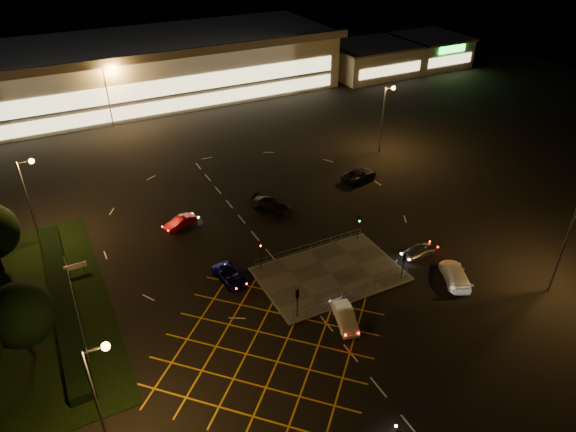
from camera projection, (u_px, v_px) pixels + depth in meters
name	position (u px, v px, depth m)	size (l,w,h in m)	color
ground	(304.00, 269.00, 53.60)	(180.00, 180.00, 0.00)	black
pedestrian_island	(330.00, 274.00, 52.83)	(14.00, 9.00, 0.12)	#4C4944
grass_verge	(6.00, 319.00, 47.25)	(18.00, 30.00, 0.08)	black
hedge	(63.00, 299.00, 48.94)	(2.00, 26.00, 1.00)	black
supermarket	(148.00, 68.00, 97.43)	(72.00, 26.50, 10.50)	beige
retail_unit_a	(371.00, 59.00, 110.35)	(18.80, 14.80, 6.35)	beige
retail_unit_b	(429.00, 50.00, 116.53)	(14.80, 14.80, 6.35)	beige
streetlight_sw	(100.00, 387.00, 32.72)	(1.78, 0.56, 10.03)	slate
streetlight_se	(571.00, 234.00, 47.47)	(1.78, 0.56, 10.03)	slate
streetlight_nw	(30.00, 190.00, 54.54)	(1.78, 0.56, 10.03)	slate
streetlight_ne	(386.00, 110.00, 74.63)	(1.78, 0.56, 10.03)	slate
streetlight_far_left	(109.00, 90.00, 82.56)	(1.78, 0.56, 10.03)	slate
streetlight_far_right	(318.00, 56.00, 99.55)	(1.78, 0.56, 10.03)	slate
signal_sw	(297.00, 298.00, 46.27)	(0.28, 0.30, 3.15)	black
signal_se	(404.00, 261.00, 50.92)	(0.28, 0.30, 3.15)	black
signal_nw	(260.00, 251.00, 52.29)	(0.28, 0.30, 3.15)	black
signal_ne	(359.00, 222.00, 56.94)	(0.28, 0.30, 3.15)	black
tree_e	(20.00, 315.00, 41.06)	(5.40, 5.40, 7.35)	black
car_queue_white	(345.00, 317.00, 46.45)	(1.52, 4.35, 1.43)	white
car_left_blue	(230.00, 276.00, 51.66)	(2.15, 4.65, 1.29)	#0E0C4B
car_far_dkgrey	(272.00, 205.00, 63.21)	(2.12, 5.21, 1.51)	black
car_right_silver	(420.00, 250.00, 55.28)	(1.61, 4.01, 1.37)	#A9ACB1
car_circ_red	(181.00, 222.00, 60.10)	(1.36, 3.90, 1.29)	#9D0B11
car_east_grey	(359.00, 175.00, 70.11)	(2.46, 5.33, 1.48)	black
car_approach_white	(455.00, 275.00, 51.60)	(2.18, 5.37, 1.56)	white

